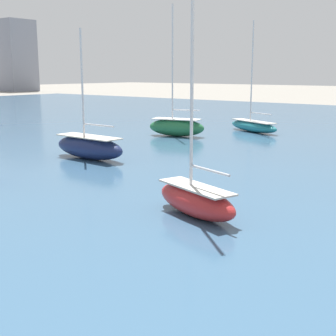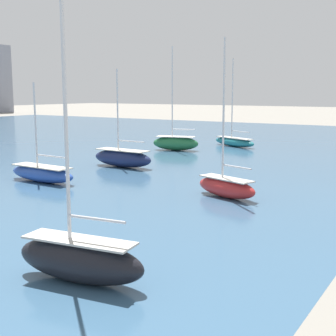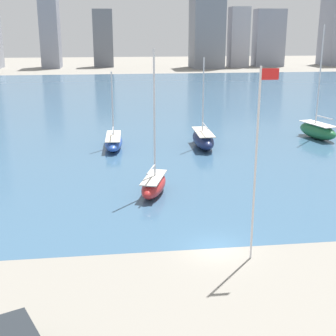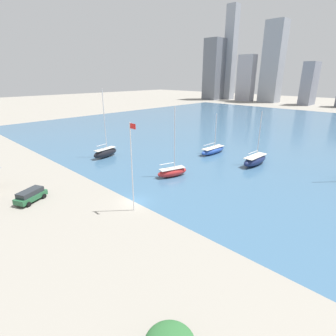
% 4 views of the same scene
% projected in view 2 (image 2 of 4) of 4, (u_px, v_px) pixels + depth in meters
% --- Properties ---
extents(sailboat_navy, '(2.75, 8.50, 11.72)m').
position_uv_depth(sailboat_navy, '(122.00, 158.00, 56.62)').
color(sailboat_navy, '#19234C').
rests_on(sailboat_navy, harbor_water).
extents(sailboat_green, '(4.30, 7.71, 15.85)m').
position_uv_depth(sailboat_green, '(176.00, 143.00, 72.74)').
color(sailboat_green, '#236B3D').
rests_on(sailboat_green, harbor_water).
extents(sailboat_teal, '(5.79, 9.39, 14.47)m').
position_uv_depth(sailboat_teal, '(234.00, 141.00, 78.04)').
color(sailboat_teal, '#1E757F').
rests_on(sailboat_teal, harbor_water).
extents(sailboat_red, '(3.77, 6.58, 13.52)m').
position_uv_depth(sailboat_red, '(226.00, 186.00, 40.34)').
color(sailboat_red, '#B72828').
rests_on(sailboat_red, harbor_water).
extents(sailboat_blue, '(2.67, 8.75, 9.96)m').
position_uv_depth(sailboat_blue, '(42.00, 173.00, 47.30)').
color(sailboat_blue, '#284CA8').
rests_on(sailboat_blue, harbor_water).
extents(sailboat_black, '(2.86, 7.10, 15.93)m').
position_uv_depth(sailboat_black, '(79.00, 258.00, 22.29)').
color(sailboat_black, black).
rests_on(sailboat_black, harbor_water).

